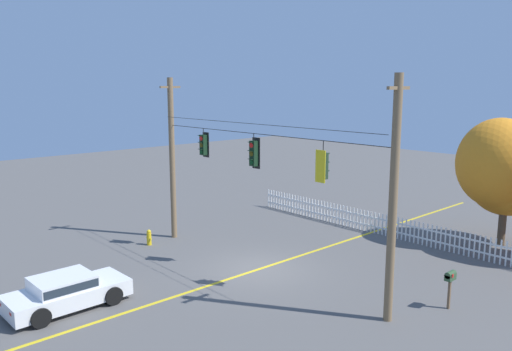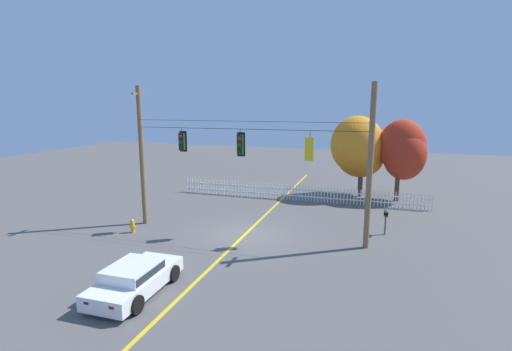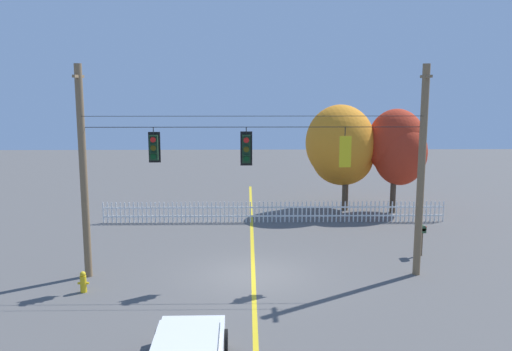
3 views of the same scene
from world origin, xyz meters
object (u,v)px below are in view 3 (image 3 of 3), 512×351
at_px(traffic_signal_westbound_side, 154,148).
at_px(traffic_signal_eastbound_side, 345,151).
at_px(traffic_signal_southbound_primary, 246,149).
at_px(autumn_maple_mid, 398,148).
at_px(autumn_maple_near_fence, 341,148).
at_px(fire_hydrant, 83,282).
at_px(roadside_mailbox, 422,231).

bearing_deg(traffic_signal_westbound_side, traffic_signal_eastbound_side, -0.15).
bearing_deg(traffic_signal_southbound_primary, traffic_signal_westbound_side, -179.98).
distance_m(traffic_signal_eastbound_side, autumn_maple_mid, 11.43).
height_order(traffic_signal_eastbound_side, autumn_maple_mid, autumn_maple_mid).
bearing_deg(autumn_maple_near_fence, fire_hydrant, -131.48).
bearing_deg(fire_hydrant, traffic_signal_eastbound_side, 9.76).
bearing_deg(roadside_mailbox, traffic_signal_westbound_side, -168.06).
xyz_separation_m(autumn_maple_near_fence, fire_hydrant, (-10.98, -12.42, -3.17)).
height_order(fire_hydrant, roadside_mailbox, roadside_mailbox).
relative_size(fire_hydrant, roadside_mailbox, 0.56).
bearing_deg(roadside_mailbox, autumn_maple_mid, 82.19).
xyz_separation_m(autumn_maple_mid, fire_hydrant, (-14.07, -11.88, -3.27)).
bearing_deg(traffic_signal_westbound_side, fire_hydrant, -145.14).
height_order(traffic_signal_eastbound_side, fire_hydrant, traffic_signal_eastbound_side).
xyz_separation_m(traffic_signal_westbound_side, autumn_maple_near_fence, (8.68, 10.82, -1.31)).
distance_m(traffic_signal_westbound_side, autumn_maple_near_fence, 13.93).
height_order(traffic_signal_westbound_side, roadside_mailbox, traffic_signal_westbound_side).
xyz_separation_m(traffic_signal_westbound_side, autumn_maple_mid, (11.77, 10.28, -1.22)).
height_order(traffic_signal_eastbound_side, autumn_maple_near_fence, autumn_maple_near_fence).
distance_m(autumn_maple_mid, roadside_mailbox, 8.49).
relative_size(traffic_signal_eastbound_side, roadside_mailbox, 1.09).
height_order(autumn_maple_mid, roadside_mailbox, autumn_maple_mid).
relative_size(autumn_maple_near_fence, roadside_mailbox, 4.51).
bearing_deg(traffic_signal_eastbound_side, traffic_signal_westbound_side, 179.85).
xyz_separation_m(traffic_signal_southbound_primary, autumn_maple_mid, (8.43, 10.28, -1.16)).
xyz_separation_m(traffic_signal_southbound_primary, roadside_mailbox, (7.33, 2.26, -3.71)).
bearing_deg(roadside_mailbox, fire_hydrant, -163.43).
height_order(autumn_maple_near_fence, autumn_maple_mid, autumn_maple_near_fence).
bearing_deg(traffic_signal_westbound_side, traffic_signal_southbound_primary, 0.02).
bearing_deg(autumn_maple_near_fence, traffic_signal_southbound_primary, -116.26).
bearing_deg(fire_hydrant, autumn_maple_mid, 40.17).
distance_m(traffic_signal_eastbound_side, fire_hydrant, 10.32).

